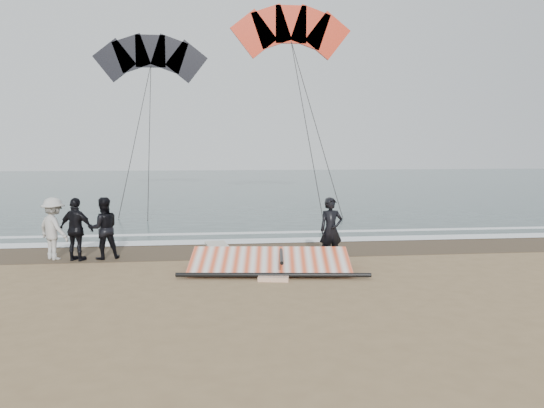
{
  "coord_description": "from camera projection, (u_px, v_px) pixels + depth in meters",
  "views": [
    {
      "loc": [
        -1.43,
        -11.81,
        3.22
      ],
      "look_at": [
        0.26,
        3.0,
        1.6
      ],
      "focal_mm": 35.0,
      "sensor_mm": 36.0,
      "label": 1
    }
  ],
  "objects": [
    {
      "name": "board_white",
      "position": [
        276.0,
        268.0,
        13.91
      ],
      "size": [
        1.2,
        2.71,
        0.1
      ],
      "primitive_type": "cube",
      "rotation": [
        0.0,
        0.0,
        -0.18
      ],
      "color": "silver",
      "rests_on": "ground"
    },
    {
      "name": "wet_sand",
      "position": [
        258.0,
        249.0,
        16.62
      ],
      "size": [
        120.0,
        2.8,
        0.01
      ],
      "primitive_type": "cube",
      "color": "#4C3D2B",
      "rests_on": "ground"
    },
    {
      "name": "trio_cluster",
      "position": [
        76.0,
        229.0,
        15.05
      ],
      "size": [
        2.57,
        1.32,
        1.8
      ],
      "color": "black",
      "rests_on": "ground"
    },
    {
      "name": "kite_dark",
      "position": [
        151.0,
        61.0,
        33.26
      ],
      "size": [
        8.02,
        6.04,
        14.51
      ],
      "color": "black",
      "rests_on": "ground"
    },
    {
      "name": "ground",
      "position": [
        276.0,
        287.0,
        12.17
      ],
      "size": [
        120.0,
        120.0,
        0.0
      ],
      "primitive_type": "plane",
      "color": "#8C704C",
      "rests_on": "ground"
    },
    {
      "name": "sail_rig",
      "position": [
        267.0,
        263.0,
        13.78
      ],
      "size": [
        4.74,
        2.22,
        0.52
      ],
      "color": "black",
      "rests_on": "ground"
    },
    {
      "name": "kite_red",
      "position": [
        291.0,
        35.0,
        28.62
      ],
      "size": [
        7.27,
        3.86,
        11.65
      ],
      "color": "red",
      "rests_on": "ground"
    },
    {
      "name": "man_main",
      "position": [
        331.0,
        230.0,
        14.76
      ],
      "size": [
        0.71,
        0.51,
        1.81
      ],
      "primitive_type": "imported",
      "rotation": [
        0.0,
        0.0,
        0.13
      ],
      "color": "black",
      "rests_on": "ground"
    },
    {
      "name": "sea",
      "position": [
        229.0,
        185.0,
        44.76
      ],
      "size": [
        120.0,
        54.0,
        0.02
      ],
      "primitive_type": "cube",
      "color": "#233838",
      "rests_on": "ground"
    },
    {
      "name": "foam_near",
      "position": [
        255.0,
        241.0,
        18.0
      ],
      "size": [
        120.0,
        0.9,
        0.01
      ],
      "primitive_type": "cube",
      "color": "white",
      "rests_on": "sea"
    },
    {
      "name": "board_cream",
      "position": [
        220.0,
        249.0,
        16.43
      ],
      "size": [
        0.97,
        2.49,
        0.1
      ],
      "primitive_type": "cube",
      "rotation": [
        0.0,
        0.0,
        0.14
      ],
      "color": "beige",
      "rests_on": "ground"
    },
    {
      "name": "foam_far",
      "position": [
        251.0,
        233.0,
        19.67
      ],
      "size": [
        120.0,
        0.45,
        0.01
      ],
      "primitive_type": "cube",
      "color": "white",
      "rests_on": "sea"
    }
  ]
}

